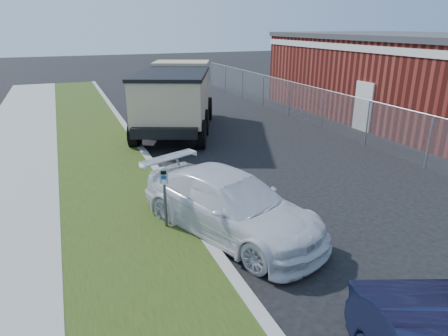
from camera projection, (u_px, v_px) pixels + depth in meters
name	position (u px, v px, depth m)	size (l,w,h in m)	color
ground	(287.00, 208.00, 10.62)	(120.00, 120.00, 0.00)	black
streetside	(61.00, 210.00, 10.38)	(6.12, 50.00, 0.15)	gray
chainlink_fence	(324.00, 101.00, 18.42)	(0.06, 30.06, 30.00)	slate
brick_building	(408.00, 74.00, 21.11)	(9.20, 14.20, 4.17)	maroon
parking_meter	(164.00, 184.00, 9.07)	(0.23, 0.18, 1.47)	#3F4247
white_wagon	(228.00, 203.00, 9.26)	(1.98, 4.87, 1.41)	silver
dump_truck	(177.00, 94.00, 18.06)	(5.33, 7.81, 2.89)	black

